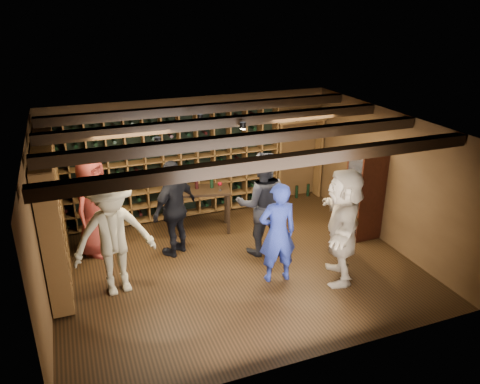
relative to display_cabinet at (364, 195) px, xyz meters
name	(u,v)px	position (x,y,z in m)	size (l,w,h in m)	color
ground	(235,265)	(-2.71, -0.20, -0.86)	(6.00, 6.00, 0.00)	black
room_shell	(233,130)	(-2.71, -0.15, 1.56)	(6.00, 6.00, 6.00)	#52371C
wine_rack_back	(171,166)	(-3.24, 2.13, 0.29)	(4.65, 0.30, 2.20)	brown
wine_rack_left	(52,212)	(-5.54, 0.62, 0.29)	(0.30, 2.65, 2.20)	brown
crate_shelf	(300,133)	(-0.31, 2.12, 0.71)	(1.20, 0.32, 2.07)	brown
display_cabinet	(364,195)	(0.00, 0.00, 0.00)	(0.55, 0.50, 1.75)	black
man_blue_shirt	(278,233)	(-2.22, -0.84, 0.00)	(0.62, 0.41, 1.71)	navy
man_grey_suit	(262,204)	(-2.09, 0.10, 0.10)	(0.93, 0.73, 1.92)	black
guest_red_floral	(93,207)	(-4.89, 1.14, 0.06)	(0.89, 0.58, 1.82)	maroon
guest_woman_black	(175,208)	(-3.55, 0.61, 0.04)	(1.04, 0.43, 1.78)	black
guest_khaki	(113,236)	(-4.70, -0.25, 0.13)	(1.27, 0.73, 1.96)	gray
guest_beige	(343,226)	(-1.22, -1.16, 0.11)	(1.79, 0.57, 1.93)	tan
tasting_table	(200,194)	(-2.88, 1.33, -0.08)	(1.27, 0.84, 1.16)	black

